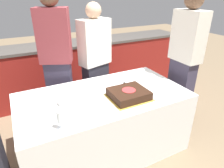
{
  "coord_description": "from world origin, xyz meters",
  "views": [
    {
      "loc": [
        -0.75,
        -1.66,
        1.71
      ],
      "look_at": [
        0.1,
        0.0,
        0.82
      ],
      "focal_mm": 32.0,
      "sensor_mm": 36.0,
      "label": 1
    }
  ],
  "objects_px": {
    "cake": "(129,94)",
    "person_cutting_cake": "(95,64)",
    "person_seated_right": "(184,63)",
    "plate_stack": "(69,101)",
    "wine_glass": "(60,118)",
    "person_standing_back": "(57,62)"
  },
  "relations": [
    {
      "from": "plate_stack",
      "to": "person_standing_back",
      "type": "distance_m",
      "value": 0.71
    },
    {
      "from": "person_seated_right",
      "to": "plate_stack",
      "type": "bearing_deg",
      "value": -89.94
    },
    {
      "from": "person_cutting_cake",
      "to": "wine_glass",
      "type": "bearing_deg",
      "value": 38.59
    },
    {
      "from": "cake",
      "to": "plate_stack",
      "type": "xyz_separation_m",
      "value": [
        -0.56,
        0.17,
        -0.02
      ]
    },
    {
      "from": "wine_glass",
      "to": "person_standing_back",
      "type": "height_order",
      "value": "person_standing_back"
    },
    {
      "from": "person_seated_right",
      "to": "person_standing_back",
      "type": "relative_size",
      "value": 0.98
    },
    {
      "from": "person_seated_right",
      "to": "person_standing_back",
      "type": "bearing_deg",
      "value": -116.09
    },
    {
      "from": "person_seated_right",
      "to": "person_cutting_cake",
      "type": "bearing_deg",
      "value": -127.34
    },
    {
      "from": "person_seated_right",
      "to": "person_standing_back",
      "type": "xyz_separation_m",
      "value": [
        -1.39,
        0.68,
        0.02
      ]
    },
    {
      "from": "cake",
      "to": "person_cutting_cake",
      "type": "height_order",
      "value": "person_cutting_cake"
    },
    {
      "from": "person_cutting_cake",
      "to": "person_seated_right",
      "type": "distance_m",
      "value": 1.13
    },
    {
      "from": "cake",
      "to": "person_cutting_cake",
      "type": "relative_size",
      "value": 0.25
    },
    {
      "from": "person_cutting_cake",
      "to": "person_standing_back",
      "type": "distance_m",
      "value": 0.51
    },
    {
      "from": "wine_glass",
      "to": "person_cutting_cake",
      "type": "distance_m",
      "value": 1.27
    },
    {
      "from": "cake",
      "to": "person_cutting_cake",
      "type": "bearing_deg",
      "value": 90.0
    },
    {
      "from": "plate_stack",
      "to": "person_cutting_cake",
      "type": "bearing_deg",
      "value": 50.54
    },
    {
      "from": "plate_stack",
      "to": "person_seated_right",
      "type": "bearing_deg",
      "value": 0.06
    },
    {
      "from": "cake",
      "to": "wine_glass",
      "type": "relative_size",
      "value": 2.52
    },
    {
      "from": "person_cutting_cake",
      "to": "person_standing_back",
      "type": "relative_size",
      "value": 0.9
    },
    {
      "from": "person_cutting_cake",
      "to": "person_standing_back",
      "type": "bearing_deg",
      "value": -16.21
    },
    {
      "from": "plate_stack",
      "to": "wine_glass",
      "type": "relative_size",
      "value": 1.33
    },
    {
      "from": "cake",
      "to": "person_seated_right",
      "type": "xyz_separation_m",
      "value": [
        0.89,
        0.17,
        0.13
      ]
    }
  ]
}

